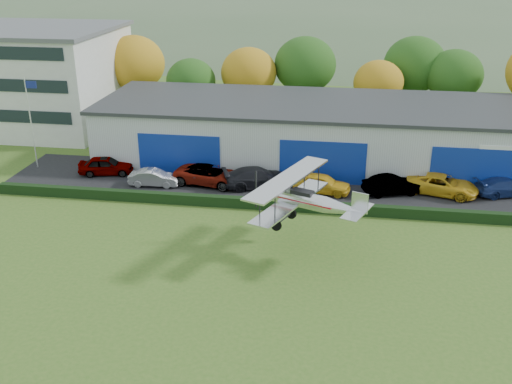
# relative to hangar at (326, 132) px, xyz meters

# --- Properties ---
(ground) EXTENTS (300.00, 300.00, 0.00)m
(ground) POSITION_rel_hangar_xyz_m (-5.00, -27.98, -2.66)
(ground) COLOR #3A631F
(ground) RESTS_ON ground
(apron) EXTENTS (48.00, 9.00, 0.05)m
(apron) POSITION_rel_hangar_xyz_m (-2.00, -6.98, -2.63)
(apron) COLOR black
(apron) RESTS_ON ground
(hedge) EXTENTS (46.00, 0.60, 0.80)m
(hedge) POSITION_rel_hangar_xyz_m (-2.00, -11.78, -2.26)
(hedge) COLOR black
(hedge) RESTS_ON ground
(hangar) EXTENTS (40.60, 12.60, 5.30)m
(hangar) POSITION_rel_hangar_xyz_m (0.00, 0.00, 0.00)
(hangar) COLOR #B2B7BC
(hangar) RESTS_ON ground
(office_block) EXTENTS (20.60, 15.60, 10.40)m
(office_block) POSITION_rel_hangar_xyz_m (-33.00, 7.02, 2.56)
(office_block) COLOR silver
(office_block) RESTS_ON ground
(flagpole) EXTENTS (1.05, 0.10, 8.00)m
(flagpole) POSITION_rel_hangar_xyz_m (-24.88, -5.98, 2.13)
(flagpole) COLOR silver
(flagpole) RESTS_ON ground
(tree_belt) EXTENTS (75.70, 13.22, 10.12)m
(tree_belt) POSITION_rel_hangar_xyz_m (-4.15, 12.64, 2.95)
(tree_belt) COLOR #3D2614
(tree_belt) RESTS_ON ground
(distant_hills) EXTENTS (430.00, 196.00, 56.00)m
(distant_hills) POSITION_rel_hangar_xyz_m (-9.38, 112.02, -15.70)
(distant_hills) COLOR #4C6642
(distant_hills) RESTS_ON ground
(car_0) EXTENTS (4.84, 2.71, 1.56)m
(car_0) POSITION_rel_hangar_xyz_m (-18.28, -6.72, -1.83)
(car_0) COLOR gray
(car_0) RESTS_ON apron
(car_1) EXTENTS (4.12, 1.64, 1.33)m
(car_1) POSITION_rel_hangar_xyz_m (-13.43, -8.61, -1.94)
(car_1) COLOR silver
(car_1) RESTS_ON apron
(car_2) EXTENTS (6.00, 3.47, 1.57)m
(car_2) POSITION_rel_hangar_xyz_m (-9.08, -7.68, -1.82)
(car_2) COLOR gray
(car_2) RESTS_ON apron
(car_3) EXTENTS (6.01, 4.10, 1.62)m
(car_3) POSITION_rel_hangar_xyz_m (-5.11, -7.62, -1.80)
(car_3) COLOR black
(car_3) RESTS_ON apron
(car_4) EXTENTS (4.73, 2.62, 1.52)m
(car_4) POSITION_rel_hangar_xyz_m (0.11, -8.04, -1.85)
(car_4) COLOR gold
(car_4) RESTS_ON apron
(car_5) EXTENTS (4.84, 2.96, 1.50)m
(car_5) POSITION_rel_hangar_xyz_m (5.56, -7.57, -1.85)
(car_5) COLOR gray
(car_5) RESTS_ON apron
(car_6) EXTENTS (6.02, 4.00, 1.53)m
(car_6) POSITION_rel_hangar_xyz_m (9.42, -6.93, -1.84)
(car_6) COLOR gold
(car_6) RESTS_ON apron
(car_7) EXTENTS (5.15, 3.36, 1.39)m
(car_7) POSITION_rel_hangar_xyz_m (14.29, -6.44, -1.91)
(car_7) COLOR navy
(car_7) RESTS_ON apron
(biplane) EXTENTS (7.67, 8.56, 3.25)m
(biplane) POSITION_rel_hangar_xyz_m (-0.70, -17.92, 1.02)
(biplane) COLOR silver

